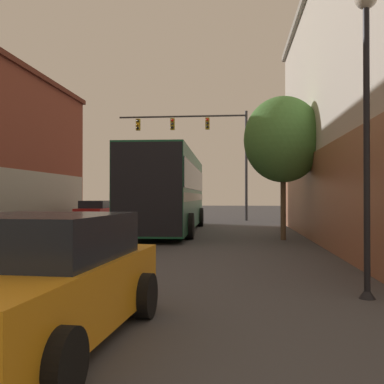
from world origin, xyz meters
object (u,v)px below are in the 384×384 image
Objects in this scene: bus at (169,189)px; parked_car_left_mid at (96,212)px; traffic_signal_gantry at (205,139)px; street_tree_near at (283,140)px; hatchback_foreground at (31,282)px; street_lamp at (367,103)px.

parked_car_left_mid is (-5.90, 7.59, -1.31)m from bus.
street_tree_near is (3.92, -13.59, -1.78)m from traffic_signal_gantry.
traffic_signal_gantry is at bearing 106.10° from street_tree_near.
parked_car_left_mid is 0.83× the size of street_tree_near.
bus reaches higher than hatchback_foreground.
street_tree_near is (10.78, -11.09, 3.11)m from parked_car_left_mid.
parked_car_left_mid is 15.77m from street_tree_near.
parked_car_left_mid is (-6.78, 23.40, -0.02)m from hatchback_foreground.
street_lamp is 0.92× the size of street_tree_near.
hatchback_foreground is at bearing -149.10° from street_lamp.
parked_car_left_mid is at bearing 134.20° from street_tree_near.
traffic_signal_gantry reaches higher than street_tree_near.
street_tree_near is at bearing -127.10° from bus.
traffic_signal_gantry reaches higher than street_lamp.
bus is at bearing 144.40° from street_tree_near.
parked_car_left_mid is 23.72m from street_lamp.
street_tree_near is (-0.33, 9.72, 0.65)m from street_lamp.
parked_car_left_mid is 8.79m from traffic_signal_gantry.
traffic_signal_gantry is at bearing 100.35° from street_lamp.
street_lamp is (4.33, 2.59, 2.44)m from hatchback_foreground.
parked_car_left_mid is at bearing 19.60° from hatchback_foreground.
bus is at bearing 6.64° from hatchback_foreground.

